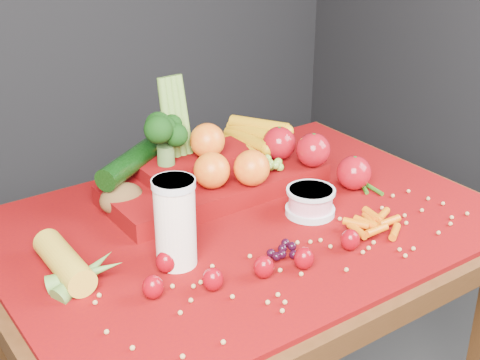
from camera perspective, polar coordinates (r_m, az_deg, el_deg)
table at (r=1.50m, az=0.44°, el=-6.99°), size 1.10×0.80×0.75m
red_cloth at (r=1.45m, az=0.45°, el=-3.63°), size 1.05×0.75×0.01m
milk_glass at (r=1.26m, az=-5.56°, el=-3.39°), size 0.08×0.08×0.18m
yogurt_bowl at (r=1.47m, az=6.03°, el=-1.77°), size 0.11×0.11×0.06m
strawberry_scatter at (r=1.25m, az=0.33°, el=-7.15°), size 0.44×0.18×0.05m
dark_grape_cluster at (r=1.32m, az=3.54°, el=-6.05°), size 0.06×0.05×0.03m
soybean_scatter at (r=1.31m, az=5.56°, el=-6.68°), size 0.84×0.24×0.01m
corn_ear at (r=1.27m, az=-13.58°, el=-7.51°), size 0.18×0.23×0.06m
potato at (r=1.49m, az=-10.05°, el=-1.58°), size 0.10×0.07×0.07m
baby_carrot_pile at (r=1.42m, az=11.34°, el=-3.95°), size 0.18×0.17×0.03m
green_bean_pile at (r=1.65m, az=10.53°, el=-0.01°), size 0.14×0.12×0.01m
produce_mound at (r=1.56m, az=-1.42°, el=1.22°), size 0.60×0.39×0.27m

